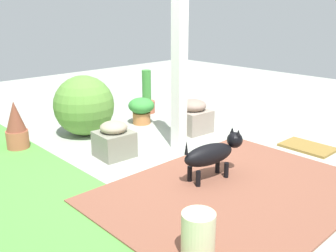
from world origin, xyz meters
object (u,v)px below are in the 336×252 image
at_px(stone_planter_mid, 114,140).
at_px(dog, 213,153).
at_px(terracotta_pot_broad, 141,109).
at_px(ceramic_urn, 198,236).
at_px(stone_planter_nearest, 193,116).
at_px(terracotta_pot_spiky, 16,126).
at_px(porch_pillar, 179,54).
at_px(terracotta_pot_tall, 147,98).
at_px(doormat, 308,147).
at_px(round_shrub, 84,106).

relative_size(stone_planter_mid, dog, 0.59).
bearing_deg(terracotta_pot_broad, ceramic_urn, 147.21).
height_order(stone_planter_nearest, terracotta_pot_spiky, terracotta_pot_spiky).
bearing_deg(stone_planter_mid, porch_pillar, -111.97).
xyz_separation_m(terracotta_pot_tall, doormat, (-2.52, -0.34, -0.23)).
height_order(porch_pillar, terracotta_pot_tall, porch_pillar).
relative_size(porch_pillar, round_shrub, 2.85).
xyz_separation_m(porch_pillar, stone_planter_nearest, (0.30, -0.56, -0.90)).
distance_m(terracotta_pot_tall, terracotta_pot_spiky, 2.14).
xyz_separation_m(porch_pillar, terracotta_pot_tall, (1.45, -0.74, -0.86)).
relative_size(terracotta_pot_spiky, ceramic_urn, 1.69).
distance_m(stone_planter_nearest, terracotta_pot_broad, 0.79).
height_order(dog, doormat, dog).
bearing_deg(stone_planter_nearest, porch_pillar, 117.94).
height_order(ceramic_urn, doormat, ceramic_urn).
xyz_separation_m(dog, doormat, (-0.23, -1.47, -0.26)).
bearing_deg(dog, terracotta_pot_broad, -20.00).
height_order(stone_planter_mid, ceramic_urn, stone_planter_mid).
bearing_deg(stone_planter_nearest, stone_planter_mid, 90.32).
relative_size(stone_planter_nearest, ceramic_urn, 1.35).
height_order(stone_planter_nearest, ceramic_urn, stone_planter_nearest).
bearing_deg(doormat, terracotta_pot_spiky, 46.31).
bearing_deg(terracotta_pot_tall, terracotta_pot_spiky, 94.23).
height_order(stone_planter_nearest, terracotta_pot_tall, terracotta_pot_tall).
xyz_separation_m(terracotta_pot_spiky, ceramic_urn, (-2.85, -0.01, -0.10)).
xyz_separation_m(stone_planter_nearest, terracotta_pot_spiky, (0.99, 1.96, 0.06)).
relative_size(terracotta_pot_broad, terracotta_pot_tall, 0.56).
bearing_deg(terracotta_pot_spiky, stone_planter_nearest, -116.82).
distance_m(porch_pillar, round_shrub, 1.48).
bearing_deg(terracotta_pot_spiky, ceramic_urn, -179.81).
distance_m(terracotta_pot_spiky, ceramic_urn, 2.86).
distance_m(porch_pillar, stone_planter_mid, 1.20).
bearing_deg(doormat, dog, 81.22).
distance_m(porch_pillar, terracotta_pot_broad, 1.40).
height_order(terracotta_pot_tall, terracotta_pot_spiky, terracotta_pot_tall).
bearing_deg(ceramic_urn, terracotta_pot_broad, -32.79).
xyz_separation_m(stone_planter_nearest, doormat, (-1.38, -0.52, -0.19)).
bearing_deg(stone_planter_nearest, doormat, -159.35).
bearing_deg(stone_planter_mid, doormat, -127.23).
height_order(porch_pillar, terracotta_pot_spiky, porch_pillar).
height_order(stone_planter_nearest, doormat, stone_planter_nearest).
xyz_separation_m(stone_planter_mid, doormat, (-1.37, -1.80, -0.17)).
distance_m(porch_pillar, ceramic_urn, 2.29).
relative_size(stone_planter_nearest, round_shrub, 0.58).
xyz_separation_m(terracotta_pot_tall, ceramic_urn, (-3.01, 2.12, -0.07)).
height_order(terracotta_pot_broad, terracotta_pot_tall, terracotta_pot_tall).
bearing_deg(terracotta_pot_spiky, dog, -154.89).
bearing_deg(porch_pillar, round_shrub, 24.75).
relative_size(porch_pillar, ceramic_urn, 6.60).
bearing_deg(ceramic_urn, stone_planter_nearest, -46.28).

